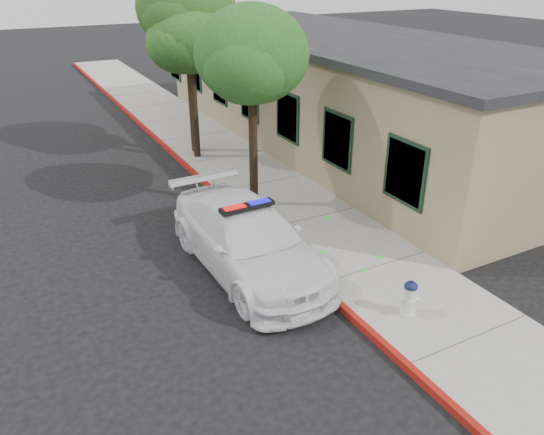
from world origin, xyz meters
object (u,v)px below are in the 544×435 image
(fire_hydrant, at_px, (410,298))
(street_tree_mid, at_px, (186,13))
(clapboard_building, at_px, (340,90))
(police_car, at_px, (248,239))
(street_tree_near, at_px, (252,59))
(street_tree_far, at_px, (191,41))

(fire_hydrant, distance_m, street_tree_mid, 12.93)
(clapboard_building, bearing_deg, street_tree_mid, 167.48)
(police_car, distance_m, street_tree_near, 5.02)
(street_tree_mid, relative_size, street_tree_far, 1.20)
(fire_hydrant, relative_size, street_tree_near, 0.14)
(clapboard_building, xyz_separation_m, street_tree_mid, (-5.76, 1.28, 3.01))
(street_tree_near, relative_size, street_tree_mid, 0.86)
(street_tree_near, bearing_deg, street_tree_mid, 87.98)
(clapboard_building, relative_size, fire_hydrant, 26.43)
(police_car, distance_m, street_tree_mid, 9.90)
(street_tree_near, relative_size, street_tree_far, 1.03)
(fire_hydrant, xyz_separation_m, street_tree_near, (-0.34, 6.47, 3.83))
(street_tree_near, xyz_separation_m, street_tree_far, (0.03, 4.85, -0.08))
(clapboard_building, distance_m, police_car, 10.74)
(street_tree_near, bearing_deg, street_tree_far, 89.62)
(street_tree_near, bearing_deg, clapboard_building, 36.04)
(street_tree_far, bearing_deg, clapboard_building, -4.97)
(clapboard_building, xyz_separation_m, fire_hydrant, (-5.62, -10.81, -1.58))
(police_car, bearing_deg, fire_hydrant, -60.66)
(street_tree_mid, bearing_deg, clapboard_building, -12.52)
(police_car, bearing_deg, street_tree_far, 76.16)
(clapboard_building, relative_size, street_tree_far, 3.78)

